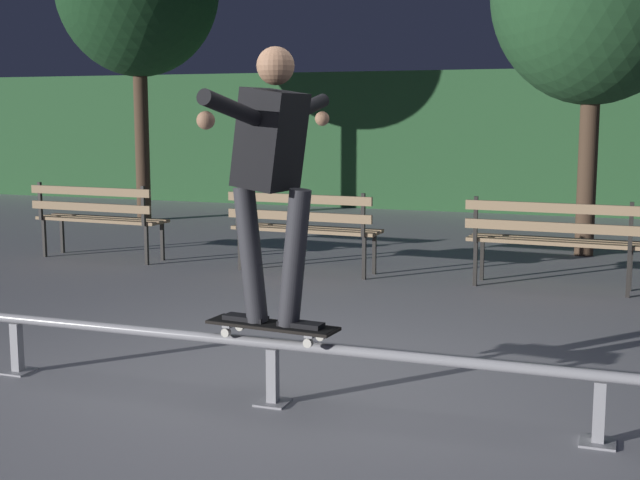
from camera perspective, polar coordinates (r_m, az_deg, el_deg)
ground_plane at (r=5.32m, az=-2.04°, el=-9.91°), size 90.00×90.00×0.00m
hedge_backdrop at (r=15.22m, az=12.80°, el=6.39°), size 24.00×1.20×2.38m
grind_rail at (r=5.01m, az=-3.16°, el=-7.47°), size 4.23×0.18×0.39m
skateboard at (r=4.97m, az=-3.14°, el=-5.71°), size 0.80×0.27×0.09m
skateboarder at (r=4.82m, az=-3.19°, el=5.13°), size 0.63×1.40×1.56m
park_bench_leftmost at (r=10.16m, az=-14.51°, el=1.72°), size 1.62×0.48×0.88m
park_bench_left_center at (r=8.99m, az=-1.12°, el=1.15°), size 1.62×0.48×0.88m
park_bench_right_center at (r=8.43m, az=15.08°, el=0.37°), size 1.62×0.48×0.88m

